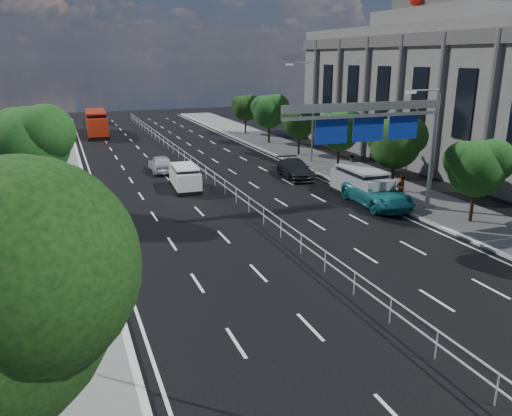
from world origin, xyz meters
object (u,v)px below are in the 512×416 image
near_car_silver (161,164)px  parked_car_dark (296,169)px  red_bus (96,122)px  toilet_sign (56,289)px  near_car_dark (96,118)px  white_minivan (185,178)px  silver_minivan (361,183)px  overhead_gantry (381,123)px  parked_car_teal (378,194)px  pedestrian_b (351,166)px  pedestrian_a (401,190)px

near_car_silver → parked_car_dark: near_car_silver is taller
red_bus → toilet_sign: bearing=-93.0°
red_bus → near_car_dark: size_ratio=2.08×
toilet_sign → near_car_silver: size_ratio=1.04×
toilet_sign → red_bus: toilet_sign is taller
white_minivan → silver_minivan: size_ratio=0.82×
overhead_gantry → silver_minivan: (1.56, 3.95, -4.59)m
toilet_sign → parked_car_teal: size_ratio=0.76×
parked_car_teal → pedestrian_b: pedestrian_b is taller
near_car_silver → toilet_sign: bearing=73.9°
white_minivan → silver_minivan: (10.58, -6.70, 0.16)m
near_car_silver → near_car_dark: near_car_dark is taller
pedestrian_a → parked_car_teal: bearing=-29.6°
red_bus → near_car_silver: red_bus is taller
pedestrian_b → toilet_sign: bearing=40.9°
overhead_gantry → pedestrian_a: (2.86, 1.38, -4.52)m
red_bus → parked_car_dark: bearing=-64.2°
red_bus → pedestrian_b: red_bus is taller
red_bus → overhead_gantry: bearing=-70.1°
overhead_gantry → near_car_silver: (-9.55, 17.03, -4.90)m
overhead_gantry → silver_minivan: bearing=68.4°
near_car_silver → parked_car_teal: 18.72m
near_car_dark → parked_car_teal: size_ratio=0.86×
white_minivan → red_bus: (-3.79, 30.16, 0.71)m
silver_minivan → parked_car_dark: size_ratio=1.03×
near_car_silver → pedestrian_b: bearing=149.8°
near_car_dark → pedestrian_b: 46.49m
pedestrian_a → pedestrian_b: bearing=-103.9°
pedestrian_b → parked_car_dark: bearing=-28.3°
silver_minivan → near_car_silver: bearing=131.7°
silver_minivan → parked_car_teal: silver_minivan is taller
parked_car_teal → parked_car_dark: parked_car_teal is taller
parked_car_teal → near_car_dark: bearing=108.0°
parked_car_dark → overhead_gantry: bearing=-83.8°
near_car_silver → white_minivan: bearing=95.4°
white_minivan → silver_minivan: 12.52m
parked_car_teal → pedestrian_b: (2.33, 7.07, 0.25)m
pedestrian_a → pedestrian_b: 7.70m
pedestrian_b → near_car_silver: bearing=-31.5°
red_bus → pedestrian_a: red_bus is taller
near_car_dark → parked_car_dark: (12.13, -41.67, -0.10)m
white_minivan → pedestrian_a: bearing=-34.3°
red_bus → silver_minivan: (14.37, -36.86, -0.55)m
overhead_gantry → pedestrian_a: size_ratio=5.39×
toilet_sign → silver_minivan: toilet_sign is taller
silver_minivan → pedestrian_a: size_ratio=2.65×
parked_car_teal → pedestrian_b: size_ratio=3.15×
red_bus → near_car_silver: size_ratio=2.44×
parked_car_teal → pedestrian_a: 1.47m
overhead_gantry → red_bus: bearing=107.4°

